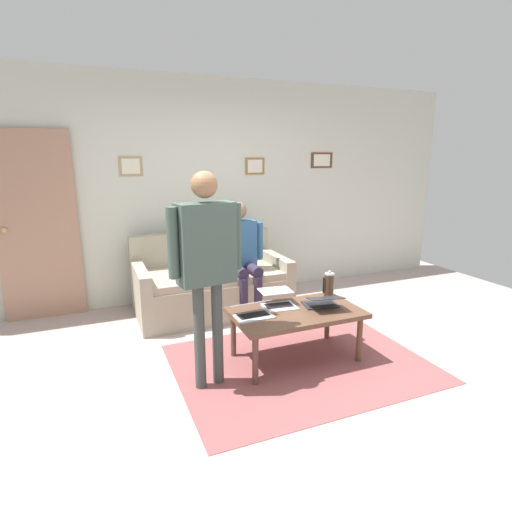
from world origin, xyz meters
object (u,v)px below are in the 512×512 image
(laptop_right, at_px, (253,312))
(laptop_left, at_px, (322,302))
(coffee_table, at_px, (296,316))
(french_press, at_px, (329,285))
(interior_door, at_px, (38,227))
(person_standing, at_px, (206,254))
(laptop_center, at_px, (278,301))
(person_seated, at_px, (241,252))
(couch, at_px, (211,285))

(laptop_right, bearing_deg, laptop_left, 177.38)
(coffee_table, distance_m, french_press, 0.54)
(interior_door, xyz_separation_m, laptop_right, (-1.72, 1.95, -0.53))
(person_standing, bearing_deg, laptop_center, -158.54)
(coffee_table, relative_size, laptop_center, 3.11)
(coffee_table, height_order, person_standing, person_standing)
(interior_door, distance_m, laptop_center, 2.76)
(laptop_left, height_order, person_seated, person_seated)
(laptop_left, height_order, french_press, french_press)
(couch, bearing_deg, laptop_left, 112.66)
(laptop_right, distance_m, person_seated, 1.27)
(laptop_right, bearing_deg, couch, -91.82)
(french_press, bearing_deg, interior_door, -34.19)
(laptop_center, bearing_deg, interior_door, -41.74)
(couch, bearing_deg, interior_door, -16.31)
(person_seated, bearing_deg, french_press, 117.01)
(laptop_center, height_order, person_seated, person_seated)
(couch, bearing_deg, laptop_center, 101.26)
(laptop_center, height_order, french_press, french_press)
(couch, distance_m, laptop_left, 1.59)
(couch, height_order, person_standing, person_standing)
(interior_door, relative_size, laptop_left, 5.43)
(laptop_left, distance_m, laptop_right, 0.66)
(coffee_table, xyz_separation_m, laptop_center, (0.10, -0.17, 0.09))
(couch, relative_size, laptop_left, 4.53)
(laptop_left, bearing_deg, french_press, -133.63)
(french_press, xyz_separation_m, person_seated, (0.52, -1.01, 0.15))
(interior_door, relative_size, person_standing, 1.23)
(couch, height_order, laptop_right, couch)
(laptop_left, height_order, laptop_right, laptop_right)
(laptop_left, relative_size, french_press, 1.45)
(french_press, bearing_deg, person_standing, 14.55)
(laptop_right, distance_m, person_standing, 0.73)
(couch, distance_m, person_standing, 1.82)
(couch, xyz_separation_m, french_press, (-0.82, 1.24, 0.27))
(coffee_table, xyz_separation_m, person_standing, (0.83, 0.12, 0.66))
(coffee_table, height_order, laptop_right, laptop_right)
(interior_door, relative_size, coffee_table, 1.82)
(coffee_table, bearing_deg, laptop_right, -3.44)
(couch, xyz_separation_m, laptop_right, (0.05, 1.43, 0.19))
(interior_door, bearing_deg, person_standing, 121.65)
(interior_door, height_order, person_standing, interior_door)
(interior_door, height_order, couch, interior_door)
(laptop_left, distance_m, laptop_center, 0.39)
(coffee_table, height_order, french_press, french_press)
(person_seated, bearing_deg, coffee_table, 92.30)
(laptop_left, xyz_separation_m, laptop_center, (0.35, -0.17, 0.00))
(interior_door, xyz_separation_m, coffee_table, (-2.12, 1.97, -0.61))
(couch, xyz_separation_m, laptop_left, (-0.61, 1.46, 0.20))
(laptop_left, relative_size, person_standing, 0.23)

